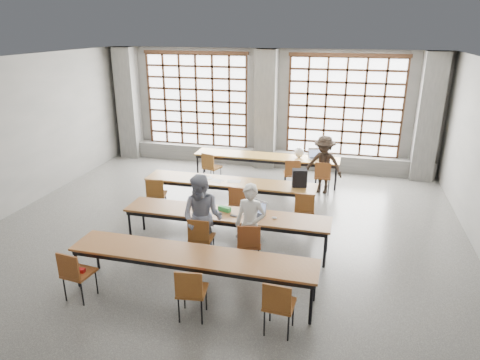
# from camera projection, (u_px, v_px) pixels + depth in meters

# --- Properties ---
(floor) EXTENTS (11.00, 11.00, 0.00)m
(floor) POSITION_uv_depth(u_px,v_px,m) (213.00, 245.00, 8.53)
(floor) COLOR #494946
(floor) RESTS_ON ground
(ceiling) EXTENTS (11.00, 11.00, 0.00)m
(ceiling) POSITION_uv_depth(u_px,v_px,m) (209.00, 64.00, 7.33)
(ceiling) COLOR silver
(ceiling) RESTS_ON floor
(wall_back) EXTENTS (10.00, 0.00, 10.00)m
(wall_back) POSITION_uv_depth(u_px,v_px,m) (268.00, 108.00, 12.94)
(wall_back) COLOR slate
(wall_back) RESTS_ON floor
(column_left) EXTENTS (0.60, 0.55, 3.50)m
(column_left) POSITION_uv_depth(u_px,v_px,m) (129.00, 104.00, 13.74)
(column_left) COLOR #555552
(column_left) RESTS_ON floor
(column_mid) EXTENTS (0.60, 0.55, 3.50)m
(column_mid) POSITION_uv_depth(u_px,v_px,m) (266.00, 110.00, 12.68)
(column_mid) COLOR #555552
(column_mid) RESTS_ON floor
(column_right) EXTENTS (0.60, 0.55, 3.50)m
(column_right) POSITION_uv_depth(u_px,v_px,m) (428.00, 118.00, 11.62)
(column_right) COLOR #555552
(column_right) RESTS_ON floor
(window_left) EXTENTS (3.32, 0.12, 3.00)m
(window_left) POSITION_uv_depth(u_px,v_px,m) (197.00, 101.00, 13.34)
(window_left) COLOR white
(window_left) RESTS_ON wall_back
(window_right) EXTENTS (3.32, 0.12, 3.00)m
(window_right) POSITION_uv_depth(u_px,v_px,m) (344.00, 107.00, 12.29)
(window_right) COLOR white
(window_right) RESTS_ON wall_back
(sill_ledge) EXTENTS (9.80, 0.35, 0.50)m
(sill_ledge) POSITION_uv_depth(u_px,v_px,m) (266.00, 158.00, 13.27)
(sill_ledge) COLOR #555552
(sill_ledge) RESTS_ON floor
(desk_row_a) EXTENTS (4.00, 0.70, 0.73)m
(desk_row_a) POSITION_uv_depth(u_px,v_px,m) (266.00, 158.00, 11.84)
(desk_row_a) COLOR brown
(desk_row_a) RESTS_ON floor
(desk_row_b) EXTENTS (4.00, 0.70, 0.73)m
(desk_row_b) POSITION_uv_depth(u_px,v_px,m) (230.00, 184.00, 9.92)
(desk_row_b) COLOR brown
(desk_row_b) RESTS_ON floor
(desk_row_c) EXTENTS (4.00, 0.70, 0.73)m
(desk_row_c) POSITION_uv_depth(u_px,v_px,m) (226.00, 216.00, 8.24)
(desk_row_c) COLOR brown
(desk_row_c) RESTS_ON floor
(desk_row_d) EXTENTS (4.00, 0.70, 0.73)m
(desk_row_d) POSITION_uv_depth(u_px,v_px,m) (192.00, 258.00, 6.77)
(desk_row_d) COLOR brown
(desk_row_d) RESTS_ON floor
(chair_back_left) EXTENTS (0.52, 0.53, 0.88)m
(chair_back_left) POSITION_uv_depth(u_px,v_px,m) (210.00, 165.00, 11.64)
(chair_back_left) COLOR brown
(chair_back_left) RESTS_ON floor
(chair_back_mid) EXTENTS (0.50, 0.50, 0.88)m
(chair_back_mid) POSITION_uv_depth(u_px,v_px,m) (292.00, 172.00, 11.12)
(chair_back_mid) COLOR brown
(chair_back_mid) RESTS_ON floor
(chair_back_right) EXTENTS (0.42, 0.43, 0.88)m
(chair_back_right) POSITION_uv_depth(u_px,v_px,m) (323.00, 174.00, 10.93)
(chair_back_right) COLOR brown
(chair_back_right) RESTS_ON floor
(chair_mid_left) EXTENTS (0.51, 0.52, 0.88)m
(chair_mid_left) POSITION_uv_depth(u_px,v_px,m) (156.00, 192.00, 9.76)
(chair_mid_left) COLOR brown
(chair_mid_left) RESTS_ON floor
(chair_mid_centre) EXTENTS (0.46, 0.47, 0.88)m
(chair_mid_centre) POSITION_uv_depth(u_px,v_px,m) (239.00, 200.00, 9.30)
(chair_mid_centre) COLOR brown
(chair_mid_centre) RESTS_ON floor
(chair_mid_right) EXTENTS (0.45, 0.45, 0.88)m
(chair_mid_right) POSITION_uv_depth(u_px,v_px,m) (304.00, 207.00, 8.97)
(chair_mid_right) COLOR brown
(chair_mid_right) RESTS_ON floor
(chair_front_left) EXTENTS (0.43, 0.44, 0.88)m
(chair_front_left) POSITION_uv_depth(u_px,v_px,m) (201.00, 235.00, 7.78)
(chair_front_left) COLOR brown
(chair_front_left) RESTS_ON floor
(chair_front_right) EXTENTS (0.48, 0.49, 0.88)m
(chair_front_right) POSITION_uv_depth(u_px,v_px,m) (249.00, 241.00, 7.56)
(chair_front_right) COLOR brown
(chair_front_right) RESTS_ON floor
(chair_near_left) EXTENTS (0.46, 0.47, 0.88)m
(chair_near_left) POSITION_uv_depth(u_px,v_px,m) (75.00, 271.00, 6.64)
(chair_near_left) COLOR brown
(chair_near_left) RESTS_ON floor
(chair_near_mid) EXTENTS (0.47, 0.48, 0.88)m
(chair_near_mid) POSITION_uv_depth(u_px,v_px,m) (191.00, 289.00, 6.19)
(chair_near_mid) COLOR brown
(chair_near_mid) RESTS_ON floor
(chair_near_right) EXTENTS (0.44, 0.45, 0.88)m
(chair_near_right) POSITION_uv_depth(u_px,v_px,m) (278.00, 302.00, 5.89)
(chair_near_right) COLOR brown
(chair_near_right) RESTS_ON floor
(student_male) EXTENTS (0.60, 0.42, 1.55)m
(student_male) POSITION_uv_depth(u_px,v_px,m) (250.00, 225.00, 7.60)
(student_male) COLOR silver
(student_male) RESTS_ON floor
(student_female) EXTENTS (0.82, 0.65, 1.64)m
(student_female) POSITION_uv_depth(u_px,v_px,m) (202.00, 218.00, 7.80)
(student_female) COLOR navy
(student_female) RESTS_ON floor
(student_back) EXTENTS (1.06, 0.73, 1.51)m
(student_back) POSITION_uv_depth(u_px,v_px,m) (324.00, 165.00, 10.97)
(student_back) COLOR black
(student_back) RESTS_ON floor
(laptop_front) EXTENTS (0.46, 0.44, 0.26)m
(laptop_front) POSITION_uv_depth(u_px,v_px,m) (256.00, 211.00, 8.15)
(laptop_front) COLOR #B9BABF
(laptop_front) RESTS_ON desk_row_c
(laptop_back) EXTENTS (0.43, 0.40, 0.26)m
(laptop_back) POSITION_uv_depth(u_px,v_px,m) (315.00, 156.00, 11.58)
(laptop_back) COLOR silver
(laptop_back) RESTS_ON desk_row_a
(mouse) EXTENTS (0.10, 0.07, 0.04)m
(mouse) POSITION_uv_depth(u_px,v_px,m) (274.00, 218.00, 7.97)
(mouse) COLOR white
(mouse) RESTS_ON desk_row_c
(green_box) EXTENTS (0.27, 0.16, 0.09)m
(green_box) POSITION_uv_depth(u_px,v_px,m) (225.00, 209.00, 8.28)
(green_box) COLOR green
(green_box) RESTS_ON desk_row_c
(phone) EXTENTS (0.14, 0.09, 0.01)m
(phone) POSITION_uv_depth(u_px,v_px,m) (234.00, 216.00, 8.08)
(phone) COLOR black
(phone) RESTS_ON desk_row_c
(paper_sheet_a) EXTENTS (0.36, 0.34, 0.00)m
(paper_sheet_a) POSITION_uv_depth(u_px,v_px,m) (206.00, 178.00, 10.08)
(paper_sheet_a) COLOR white
(paper_sheet_a) RESTS_ON desk_row_b
(paper_sheet_b) EXTENTS (0.35, 0.29, 0.00)m
(paper_sheet_b) POSITION_uv_depth(u_px,v_px,m) (217.00, 181.00, 9.92)
(paper_sheet_b) COLOR white
(paper_sheet_b) RESTS_ON desk_row_b
(paper_sheet_c) EXTENTS (0.32, 0.25, 0.00)m
(paper_sheet_c) POSITION_uv_depth(u_px,v_px,m) (234.00, 181.00, 9.87)
(paper_sheet_c) COLOR silver
(paper_sheet_c) RESTS_ON desk_row_b
(backpack) EXTENTS (0.36, 0.27, 0.40)m
(backpack) POSITION_uv_depth(u_px,v_px,m) (300.00, 178.00, 9.50)
(backpack) COLOR black
(backpack) RESTS_ON desk_row_b
(plastic_bag) EXTENTS (0.32, 0.29, 0.29)m
(plastic_bag) POSITION_uv_depth(u_px,v_px,m) (299.00, 152.00, 11.60)
(plastic_bag) COLOR silver
(plastic_bag) RESTS_ON desk_row_a
(red_pouch) EXTENTS (0.21, 0.10, 0.06)m
(red_pouch) POSITION_uv_depth(u_px,v_px,m) (79.00, 270.00, 6.73)
(red_pouch) COLOR #B01615
(red_pouch) RESTS_ON chair_near_left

